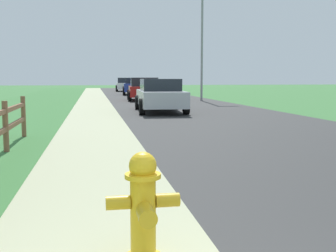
{
  "coord_description": "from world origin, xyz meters",
  "views": [
    {
      "loc": [
        -1.02,
        -1.42,
        1.46
      ],
      "look_at": [
        0.4,
        6.44,
        0.53
      ],
      "focal_mm": 44.43,
      "sensor_mm": 36.0,
      "label": 1
    }
  ],
  "objects": [
    {
      "name": "ground_plane",
      "position": [
        0.0,
        25.0,
        0.0
      ],
      "size": [
        120.0,
        120.0,
        0.0
      ],
      "primitive_type": "plane",
      "color": "#3B7339"
    },
    {
      "name": "road_asphalt",
      "position": [
        3.5,
        27.0,
        0.0
      ],
      "size": [
        7.0,
        66.0,
        0.01
      ],
      "primitive_type": "cube",
      "color": "#333333",
      "rests_on": "ground"
    },
    {
      "name": "curb_concrete",
      "position": [
        -3.0,
        27.0,
        0.0
      ],
      "size": [
        6.0,
        66.0,
        0.01
      ],
      "primitive_type": "cube",
      "color": "#AEB189",
      "rests_on": "ground"
    },
    {
      "name": "grass_verge",
      "position": [
        -4.5,
        27.0,
        0.01
      ],
      "size": [
        5.0,
        66.0,
        0.0
      ],
      "primitive_type": "cube",
      "color": "#3B7339",
      "rests_on": "ground"
    },
    {
      "name": "fire_hydrant",
      "position": [
        -0.65,
        1.76,
        0.45
      ],
      "size": [
        0.59,
        0.49,
        0.88
      ],
      "color": "yellow",
      "rests_on": "ground"
    },
    {
      "name": "parked_suv_silver",
      "position": [
        1.84,
        16.37,
        0.73
      ],
      "size": [
        2.16,
        4.9,
        1.42
      ],
      "color": "#B7BABF",
      "rests_on": "ground"
    },
    {
      "name": "parked_car_red",
      "position": [
        2.29,
        25.85,
        0.75
      ],
      "size": [
        2.36,
        4.47,
        1.48
      ],
      "color": "maroon",
      "rests_on": "ground"
    },
    {
      "name": "parked_car_blue",
      "position": [
        2.63,
        35.17,
        0.75
      ],
      "size": [
        2.39,
        4.81,
        1.48
      ],
      "color": "navy",
      "rests_on": "ground"
    },
    {
      "name": "parked_car_white",
      "position": [
        2.49,
        44.78,
        0.73
      ],
      "size": [
        2.17,
        4.34,
        1.49
      ],
      "color": "white",
      "rests_on": "ground"
    },
    {
      "name": "street_lamp",
      "position": [
        5.94,
        24.47,
        4.07
      ],
      "size": [
        1.17,
        0.2,
        6.91
      ],
      "color": "gray",
      "rests_on": "ground"
    }
  ]
}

